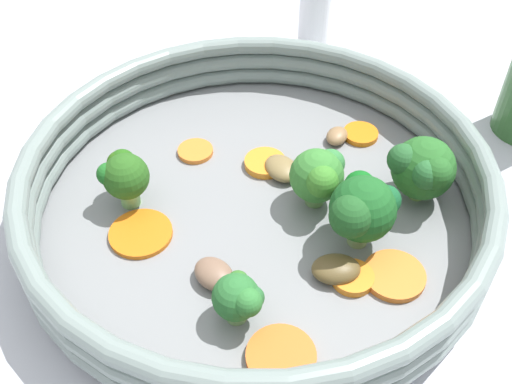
{
  "coord_description": "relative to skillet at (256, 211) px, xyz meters",
  "views": [
    {
      "loc": [
        -0.24,
        0.2,
        0.34
      ],
      "look_at": [
        0.0,
        0.0,
        0.03
      ],
      "focal_mm": 42.0,
      "sensor_mm": 36.0,
      "label": 1
    }
  ],
  "objects": [
    {
      "name": "broccoli_floret_2",
      "position": [
        -0.03,
        -0.04,
        0.03
      ],
      "size": [
        0.04,
        0.05,
        0.05
      ],
      "color": "#618A4B",
      "rests_on": "skillet"
    },
    {
      "name": "carrot_slice_0",
      "position": [
        0.01,
        -0.12,
        0.01
      ],
      "size": [
        0.04,
        0.04,
        0.0
      ],
      "primitive_type": "cylinder",
      "rotation": [
        0.0,
        0.0,
        5.45
      ],
      "color": "orange",
      "rests_on": "skillet"
    },
    {
      "name": "carrot_slice_2",
      "position": [
        0.08,
        0.0,
        0.01
      ],
      "size": [
        0.03,
        0.03,
        0.0
      ],
      "primitive_type": "cylinder",
      "rotation": [
        0.0,
        0.0,
        1.38
      ],
      "color": "orange",
      "rests_on": "skillet"
    },
    {
      "name": "mushroom_piece_3",
      "position": [
        -0.04,
        0.07,
        0.01
      ],
      "size": [
        0.03,
        0.03,
        0.01
      ],
      "primitive_type": "ellipsoid",
      "rotation": [
        0.0,
        0.0,
        3.21
      ],
      "color": "brown",
      "rests_on": "skillet"
    },
    {
      "name": "skillet_rim_wall",
      "position": [
        0.0,
        0.0,
        0.03
      ],
      "size": [
        0.34,
        0.34,
        0.05
      ],
      "color": "gray",
      "rests_on": "skillet"
    },
    {
      "name": "broccoli_floret_3",
      "position": [
        -0.07,
        -0.1,
        0.04
      ],
      "size": [
        0.05,
        0.05,
        0.05
      ],
      "color": "#7FA357",
      "rests_on": "skillet"
    },
    {
      "name": "broccoli_floret_1",
      "position": [
        0.07,
        0.07,
        0.03
      ],
      "size": [
        0.04,
        0.04,
        0.05
      ],
      "color": "#7EB466",
      "rests_on": "skillet"
    },
    {
      "name": "carrot_slice_4",
      "position": [
        -0.11,
        0.07,
        0.01
      ],
      "size": [
        0.05,
        0.05,
        0.01
      ],
      "primitive_type": "cylinder",
      "rotation": [
        0.0,
        0.0,
        0.35
      ],
      "color": "orange",
      "rests_on": "skillet"
    },
    {
      "name": "mushroom_piece_0",
      "position": [
        0.01,
        -0.04,
        0.01
      ],
      "size": [
        0.04,
        0.03,
        0.01
      ],
      "primitive_type": "ellipsoid",
      "rotation": [
        0.0,
        0.0,
        6.14
      ],
      "color": "olive",
      "rests_on": "skillet"
    },
    {
      "name": "mushroom_piece_2",
      "position": [
        0.02,
        -0.1,
        0.01
      ],
      "size": [
        0.02,
        0.03,
        0.01
      ],
      "primitive_type": "ellipsoid",
      "rotation": [
        0.0,
        0.0,
        1.97
      ],
      "color": "olive",
      "rests_on": "skillet"
    },
    {
      "name": "broccoli_floret_0",
      "position": [
        -0.07,
        0.07,
        0.03
      ],
      "size": [
        0.03,
        0.03,
        0.04
      ],
      "color": "#77A060",
      "rests_on": "skillet"
    },
    {
      "name": "carrot_slice_6",
      "position": [
        -0.11,
        -0.03,
        0.01
      ],
      "size": [
        0.06,
        0.06,
        0.0
      ],
      "primitive_type": "cylinder",
      "rotation": [
        0.0,
        0.0,
        2.75
      ],
      "color": "orange",
      "rests_on": "skillet"
    },
    {
      "name": "carrot_slice_5",
      "position": [
        0.03,
        -0.03,
        0.01
      ],
      "size": [
        0.05,
        0.05,
        0.01
      ],
      "primitive_type": "cylinder",
      "rotation": [
        0.0,
        0.0,
        5.79
      ],
      "color": "orange",
      "rests_on": "skillet"
    },
    {
      "name": "broccoli_floret_4",
      "position": [
        -0.07,
        -0.03,
        0.04
      ],
      "size": [
        0.05,
        0.06,
        0.06
      ],
      "color": "#88A55E",
      "rests_on": "skillet"
    },
    {
      "name": "skillet_rivet_right",
      "position": [
        -0.16,
        0.02,
        0.01
      ],
      "size": [
        0.01,
        0.01,
        0.01
      ],
      "primitive_type": "sphere",
      "color": "gray",
      "rests_on": "skillet"
    },
    {
      "name": "carrot_slice_1",
      "position": [
        0.03,
        0.08,
        0.01
      ],
      "size": [
        0.06,
        0.06,
        0.0
      ],
      "primitive_type": "cylinder",
      "rotation": [
        0.0,
        0.0,
        2.39
      ],
      "color": "orange",
      "rests_on": "skillet"
    },
    {
      "name": "mushroom_piece_1",
      "position": [
        -0.08,
        0.0,
        0.01
      ],
      "size": [
        0.04,
        0.04,
        0.01
      ],
      "primitive_type": "ellipsoid",
      "rotation": [
        0.0,
        0.0,
        4.07
      ],
      "color": "brown",
      "rests_on": "skillet"
    },
    {
      "name": "skillet",
      "position": [
        0.0,
        0.0,
        0.0
      ],
      "size": [
        0.33,
        0.33,
        0.01
      ],
      "primitive_type": "cylinder",
      "color": "gray",
      "rests_on": "ground_plane"
    },
    {
      "name": "ground_plane",
      "position": [
        0.0,
        0.0,
        -0.01
      ],
      "size": [
        4.0,
        4.0,
        0.0
      ],
      "primitive_type": "plane",
      "color": "#B4B7C1"
    },
    {
      "name": "carrot_slice_3",
      "position": [
        -0.09,
        -0.01,
        0.01
      ],
      "size": [
        0.04,
        0.04,
        0.01
      ],
      "primitive_type": "cylinder",
      "rotation": [
        0.0,
        0.0,
        2.78
      ],
      "color": "orange",
      "rests_on": "skillet"
    }
  ]
}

